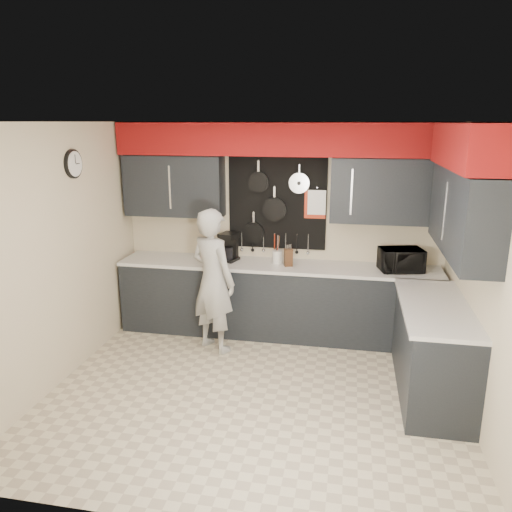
% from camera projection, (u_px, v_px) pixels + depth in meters
% --- Properties ---
extents(ground, '(4.00, 4.00, 0.00)m').
position_uv_depth(ground, '(255.00, 392.00, 4.96)').
color(ground, beige).
rests_on(ground, ground).
extents(back_wall_assembly, '(4.00, 0.36, 2.60)m').
position_uv_depth(back_wall_assembly, '(281.00, 173.00, 5.95)').
color(back_wall_assembly, beige).
rests_on(back_wall_assembly, ground).
extents(right_wall_assembly, '(0.36, 3.50, 2.60)m').
position_uv_depth(right_wall_assembly, '(468.00, 199.00, 4.36)').
color(right_wall_assembly, beige).
rests_on(right_wall_assembly, ground).
extents(left_wall_assembly, '(0.05, 3.50, 2.60)m').
position_uv_depth(left_wall_assembly, '(59.00, 253.00, 4.98)').
color(left_wall_assembly, beige).
rests_on(left_wall_assembly, ground).
extents(base_cabinets, '(3.95, 2.20, 0.92)m').
position_uv_depth(base_cabinets, '(314.00, 311.00, 5.82)').
color(base_cabinets, black).
rests_on(base_cabinets, ground).
extents(microwave, '(0.54, 0.43, 0.27)m').
position_uv_depth(microwave, '(401.00, 260.00, 5.77)').
color(microwave, black).
rests_on(microwave, base_cabinets).
extents(knife_block, '(0.12, 0.12, 0.21)m').
position_uv_depth(knife_block, '(288.00, 257.00, 5.98)').
color(knife_block, '#3E2913').
rests_on(knife_block, base_cabinets).
extents(utensil_crock, '(0.12, 0.12, 0.16)m').
position_uv_depth(utensil_crock, '(277.00, 257.00, 6.11)').
color(utensil_crock, silver).
rests_on(utensil_crock, base_cabinets).
extents(coffee_maker, '(0.25, 0.28, 0.35)m').
position_uv_depth(coffee_maker, '(229.00, 246.00, 6.21)').
color(coffee_maker, black).
rests_on(coffee_maker, base_cabinets).
extents(person, '(0.73, 0.66, 1.68)m').
position_uv_depth(person, '(213.00, 281.00, 5.71)').
color(person, '#A3A3A1').
rests_on(person, ground).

